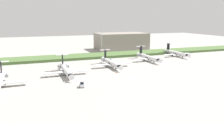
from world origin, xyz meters
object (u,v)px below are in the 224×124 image
Objects in this scene: regional_jet_third at (111,62)px; regional_jet_fifth at (176,53)px; regional_jet_fourth at (148,57)px; baggage_tug at (82,85)px; antenna_mast at (101,43)px; regional_jet_second at (66,70)px; safety_cone_front_marker at (116,73)px.

regional_jet_third and regional_jet_fifth have the same top height.
baggage_tug is (-56.55, -43.32, -1.53)m from regional_jet_fourth.
regional_jet_third is 46.94m from antenna_mast.
regional_jet_second is at bearing -160.55° from regional_jet_third.
regional_jet_second is 56.36× the size of safety_cone_front_marker.
baggage_tug reaches higher than safety_cone_front_marker.
regional_jet_fourth reaches higher than baggage_tug.
baggage_tug is at bearing -113.63° from antenna_mast.
regional_jet_fifth is at bearing 17.06° from regional_jet_fourth.
baggage_tug is at bearing -142.65° from safety_cone_front_marker.
regional_jet_second and regional_jet_third have the same top height.
regional_jet_third is 56.36× the size of safety_cone_front_marker.
regional_jet_fifth is at bearing -28.06° from antenna_mast.
regional_jet_third is at bearing 19.45° from regional_jet_second.
regional_jet_fourth is 1.35× the size of antenna_mast.
regional_jet_fifth is (60.26, 18.18, 0.00)m from regional_jet_third.
regional_jet_third is 1.35× the size of antenna_mast.
safety_cone_front_marker is (-63.41, -34.99, -2.26)m from regional_jet_fifth.
regional_jet_third is (28.69, 10.13, 0.00)m from regional_jet_second.
safety_cone_front_marker is at bearing 37.35° from baggage_tug.
safety_cone_front_marker is (22.86, 17.45, -0.73)m from baggage_tug.
regional_jet_second is at bearing -162.35° from regional_jet_fifth.
regional_jet_fifth is 58.62m from antenna_mast.
regional_jet_third is 1.00× the size of regional_jet_fourth.
regional_jet_third reaches higher than baggage_tug.
regional_jet_second is 30.43m from regional_jet_third.
baggage_tug is at bearing -83.65° from regional_jet_second.
safety_cone_front_marker is (-3.15, -16.82, -2.26)m from regional_jet_third.
regional_jet_fourth is at bearing 17.95° from regional_jet_second.
regional_jet_fourth is (59.24, 19.19, 0.00)m from regional_jet_second.
safety_cone_front_marker is at bearing -142.48° from regional_jet_fourth.
regional_jet_second is 67.55m from antenna_mast.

